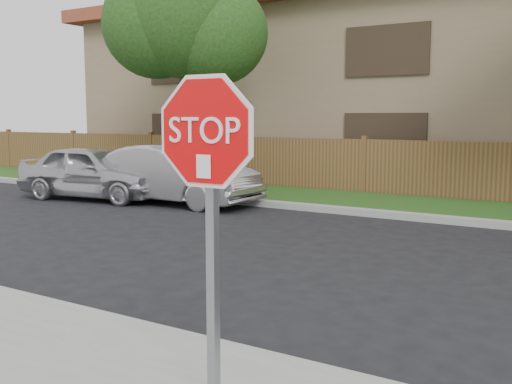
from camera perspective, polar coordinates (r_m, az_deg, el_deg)
The scene contains 7 objects.
ground at distance 5.60m, azimuth 4.19°, elevation -16.42°, with size 90.00×90.00×0.00m, color black.
far_curb at distance 13.10m, azimuth 21.18°, elevation -2.81°, with size 70.00×0.30×0.15m, color gray.
grass_strip at distance 14.71m, azimuth 22.42°, elevation -1.87°, with size 70.00×3.00×0.12m, color #1E4714.
tree_left at distance 18.37m, azimuth -6.93°, elevation 16.50°, with size 4.80×3.90×7.78m.
stop_sign at distance 3.85m, azimuth -4.60°, elevation 0.99°, with size 1.01×0.13×2.55m.
sedan_far_left at distance 16.82m, azimuth -15.12°, elevation 1.84°, with size 1.75×4.35×1.48m, color #B6B6BB.
sedan_left at distance 15.50m, azimuth -7.76°, elevation 1.65°, with size 1.60×4.59×1.51m, color #A4A3A8.
Camera 1 is at (2.39, -4.54, 2.25)m, focal length 42.00 mm.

